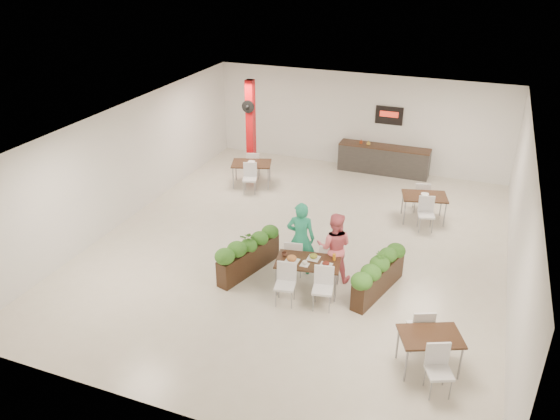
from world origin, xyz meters
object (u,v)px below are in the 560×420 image
Objects in this scene: diner_man at (301,238)px; side_table_c at (430,341)px; red_column at (251,129)px; main_table at (308,265)px; diner_woman at (334,247)px; service_counter at (384,159)px; planter_right at (379,273)px; planter_left at (249,252)px; side_table_a at (252,166)px; side_table_b at (424,200)px.

diner_man is 3.94m from side_table_c.
diner_man is 1.09× the size of side_table_c.
red_column is 1.77× the size of main_table.
side_table_c is at bearing 134.90° from diner_man.
red_column is 1.92× the size of diner_woman.
service_counter is at bearing 82.43° from side_table_c.
side_table_c is at bearing -57.00° from planter_right.
planter_left is 3.02m from planter_right.
red_column is 6.87m from main_table.
planter_right is 6.73m from side_table_a.
red_column is 5.95m from planter_left.
planter_left is at bearing 170.90° from main_table.
diner_woman is at bearing -49.59° from red_column.
planter_right is at bearing 99.18° from side_table_c.
service_counter is 1.66× the size of main_table.
side_table_b is (1.73, -3.08, 0.14)m from service_counter.
main_table and side_table_b have the same top height.
red_column is 6.08m from diner_man.
red_column is 1.66× the size of planter_right.
planter_right is (1.49, 0.46, -0.13)m from main_table.
main_table is 1.08× the size of side_table_a.
main_table is at bearing -9.10° from planter_left.
main_table is at bearing -162.75° from planter_right.
planter_right is at bearing 159.75° from diner_woman.
side_table_c is (2.83, -1.60, -0.02)m from main_table.
red_column reaches higher than main_table.
red_column reaches higher than side_table_a.
diner_woman reaches higher than side_table_a.
red_column is 1.92× the size of side_table_a.
main_table and side_table_c have the same top height.
diner_woman reaches higher than main_table.
main_table is 4.80m from side_table_b.
diner_man is (-0.57, -6.83, 0.41)m from service_counter.
red_column is 1.91× the size of side_table_b.
planter_left is 1.16× the size of side_table_b.
red_column is at bearing 135.82° from planter_right.
planter_right is 1.15× the size of side_table_a.
red_column is 7.49m from planter_right.
service_counter is at bearing 100.56° from planter_right.
diner_man is 1.93m from planter_right.
service_counter is at bearing -98.18° from diner_woman.
diner_woman is at bearing -65.56° from side_table_a.
service_counter is 1.56× the size of planter_right.
side_table_b is at bearing 74.83° from side_table_c.
side_table_b is at bearing -60.61° from service_counter.
side_table_c is (2.42, -2.26, -0.22)m from diner_woman.
diner_man is at bearing -55.39° from red_column.
service_counter reaches higher than diner_man.
service_counter reaches higher than main_table.
red_column reaches higher than planter_right.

